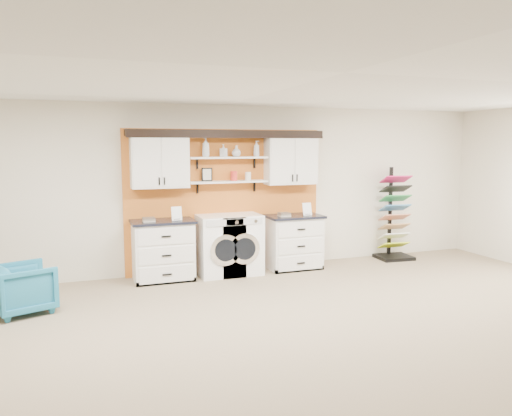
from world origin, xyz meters
name	(u,v)px	position (x,y,z in m)	size (l,w,h in m)	color
floor	(339,362)	(0.00, 0.00, 0.00)	(10.00, 10.00, 0.00)	gray
ceiling	(346,73)	(0.00, 0.00, 2.80)	(10.00, 10.00, 0.00)	white
wall_back	(225,189)	(0.00, 4.00, 1.40)	(10.00, 10.00, 0.00)	beige
accent_panel	(226,200)	(0.00, 3.96, 1.20)	(3.40, 0.07, 2.40)	#C06420
upper_cabinet_left	(160,161)	(-1.13, 3.79, 1.88)	(0.90, 0.35, 0.84)	silver
upper_cabinet_right	(291,160)	(1.13, 3.79, 1.88)	(0.90, 0.35, 0.84)	silver
shelf_lower	(228,182)	(0.00, 3.80, 1.53)	(1.32, 0.28, 0.03)	silver
shelf_upper	(228,158)	(0.00, 3.80, 1.93)	(1.32, 0.28, 0.03)	silver
crown_molding	(228,133)	(0.00, 3.81, 2.33)	(3.30, 0.41, 0.13)	black
picture_frame	(207,174)	(-0.35, 3.85, 1.66)	(0.18, 0.02, 0.22)	black
canister_red	(234,176)	(0.10, 3.80, 1.62)	(0.11, 0.11, 0.16)	red
canister_cream	(248,176)	(0.35, 3.80, 1.61)	(0.10, 0.10, 0.14)	silver
base_cabinet_left	(163,250)	(-1.13, 3.64, 0.48)	(0.98, 0.66, 0.96)	silver
base_cabinet_right	(294,242)	(1.13, 3.64, 0.47)	(0.95, 0.66, 0.93)	silver
washer	(220,245)	(-0.20, 3.64, 0.50)	(0.71, 0.71, 0.99)	white
dryer	(238,244)	(0.12, 3.64, 0.50)	(0.71, 0.71, 1.00)	white
sample_rack	(394,230)	(3.21, 3.68, 0.54)	(0.66, 0.57, 1.73)	black
armchair	(24,288)	(-3.07, 2.69, 0.32)	(0.67, 0.69, 0.63)	#1B698D
soap_bottle_a	(206,147)	(-0.38, 3.80, 2.10)	(0.12, 0.12, 0.31)	silver
soap_bottle_b	(223,151)	(-0.08, 3.80, 2.05)	(0.09, 0.09, 0.20)	silver
soap_bottle_c	(236,151)	(0.14, 3.80, 2.04)	(0.14, 0.14, 0.18)	silver
soap_bottle_d	(256,149)	(0.50, 3.80, 2.08)	(0.10, 0.10, 0.26)	silver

